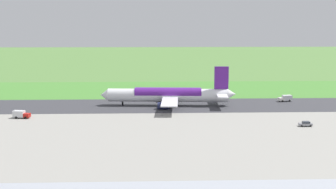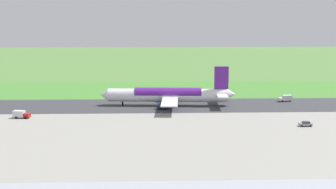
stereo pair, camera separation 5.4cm
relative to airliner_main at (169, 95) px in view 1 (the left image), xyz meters
The scene contains 10 objects.
ground_plane 11.87m from the airliner_main, behind, with size 800.00×800.00×0.00m, color #547F3D.
runway_asphalt 11.86m from the airliner_main, behind, with size 600.00×29.96×0.06m, color #38383D.
apron_concrete 60.32m from the airliner_main, 100.58° to the left, with size 440.00×110.00×0.05m, color gray.
grass_verge_foreground 32.81m from the airliner_main, 109.85° to the right, with size 600.00×80.00×0.04m, color #478534.
airliner_main is the anchor object (origin of this frame).
service_truck_baggage 56.71m from the airliner_main, 22.23° to the left, with size 6.11×3.24×2.65m.
service_car_followme 56.53m from the airliner_main, 138.97° to the left, with size 4.25×2.01×1.62m.
service_truck_fuel 49.93m from the airliner_main, behind, with size 6.18×3.61×2.65m.
no_stopping_sign 33.27m from the airliner_main, 102.69° to the right, with size 0.60×0.10×2.25m.
traffic_cone_orange 30.24m from the airliner_main, 95.95° to the right, with size 0.40×0.40×0.55m, color orange.
Camera 1 is at (17.70, 174.76, 33.58)m, focal length 47.59 mm.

